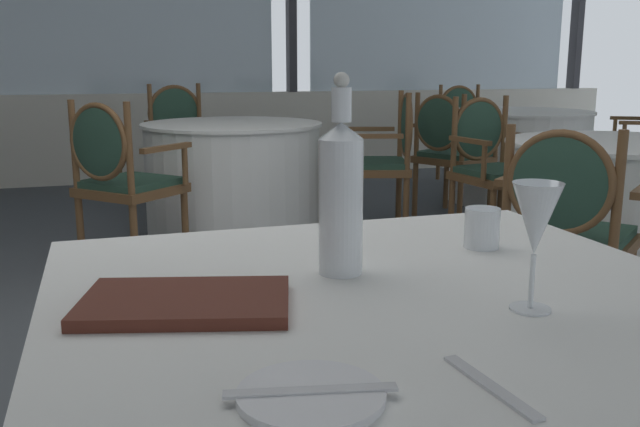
# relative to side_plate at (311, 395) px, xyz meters

# --- Properties ---
(ground_plane) EXTENTS (15.43, 15.43, 0.00)m
(ground_plane) POSITION_rel_side_plate_xyz_m (-0.03, 1.80, -0.75)
(ground_plane) COLOR #4C5156
(window_wall_far) EXTENTS (10.77, 0.14, 2.96)m
(window_wall_far) POSITION_rel_side_plate_xyz_m (-0.03, 6.25, 0.43)
(window_wall_far) COLOR silver
(window_wall_far) RESTS_ON ground_plane
(side_plate) EXTENTS (0.17, 0.17, 0.01)m
(side_plate) POSITION_rel_side_plate_xyz_m (0.00, 0.00, 0.00)
(side_plate) COLOR white
(side_plate) RESTS_ON foreground_table
(butter_knife) EXTENTS (0.20, 0.06, 0.00)m
(butter_knife) POSITION_rel_side_plate_xyz_m (-0.00, 0.00, 0.01)
(butter_knife) COLOR silver
(butter_knife) RESTS_ON foreground_table
(dinner_fork) EXTENTS (0.03, 0.18, 0.00)m
(dinner_fork) POSITION_rel_side_plate_xyz_m (0.21, -0.04, -0.00)
(dinner_fork) COLOR silver
(dinner_fork) RESTS_ON foreground_table
(water_bottle) EXTENTS (0.08, 0.08, 0.36)m
(water_bottle) POSITION_rel_side_plate_xyz_m (0.19, 0.45, 0.14)
(water_bottle) COLOR white
(water_bottle) RESTS_ON foreground_table
(wine_glass) EXTENTS (0.08, 0.08, 0.20)m
(wine_glass) POSITION_rel_side_plate_xyz_m (0.41, 0.18, 0.14)
(wine_glass) COLOR white
(wine_glass) RESTS_ON foreground_table
(water_tumbler) EXTENTS (0.07, 0.07, 0.08)m
(water_tumbler) POSITION_rel_side_plate_xyz_m (0.53, 0.54, 0.04)
(water_tumbler) COLOR white
(water_tumbler) RESTS_ON foreground_table
(menu_book) EXTENTS (0.36, 0.28, 0.02)m
(menu_book) POSITION_rel_side_plate_xyz_m (-0.10, 0.35, 0.01)
(menu_book) COLOR #512319
(menu_book) RESTS_ON foreground_table
(background_table_0) EXTENTS (1.19, 1.19, 0.75)m
(background_table_0) POSITION_rel_side_plate_xyz_m (0.61, 3.84, -0.38)
(background_table_0) COLOR white
(background_table_0) RESTS_ON ground_plane
(dining_chair_0_0) EXTENTS (0.66, 0.66, 0.94)m
(dining_chair_0_0) POSITION_rel_side_plate_xyz_m (-0.14, 3.14, -0.20)
(dining_chair_0_0) COLOR brown
(dining_chair_0_0) RESTS_ON ground_plane
(dining_chair_0_1) EXTENTS (0.57, 0.62, 0.95)m
(dining_chair_0_1) POSITION_rel_side_plate_xyz_m (1.58, 3.54, -0.19)
(dining_chair_0_1) COLOR brown
(dining_chair_0_1) RESTS_ON ground_plane
(dining_chair_0_2) EXTENTS (0.61, 0.55, 0.97)m
(dining_chair_0_2) POSITION_rel_side_plate_xyz_m (0.38, 4.83, -0.18)
(dining_chair_0_2) COLOR brown
(dining_chair_0_2) RESTS_ON ground_plane
(background_table_1) EXTENTS (1.19, 1.19, 0.75)m
(background_table_1) POSITION_rel_side_plate_xyz_m (3.11, 4.32, -0.38)
(background_table_1) COLOR white
(background_table_1) RESTS_ON ground_plane
(dining_chair_1_0) EXTENTS (0.62, 0.65, 0.92)m
(dining_chair_1_0) POSITION_rel_side_plate_xyz_m (2.20, 3.85, -0.21)
(dining_chair_1_0) COLOR brown
(dining_chair_1_0) RESTS_ON ground_plane
(dining_chair_1_2) EXTENTS (0.55, 0.49, 0.93)m
(dining_chair_1_2) POSITION_rel_side_plate_xyz_m (3.15, 5.34, -0.20)
(dining_chair_1_2) COLOR brown
(dining_chair_1_2) RESTS_ON ground_plane
(background_table_3) EXTENTS (1.15, 1.15, 0.75)m
(background_table_3) POSITION_rel_side_plate_xyz_m (2.27, 2.14, -0.38)
(background_table_3) COLOR white
(background_table_3) RESTS_ON ground_plane
(dining_chair_3_1) EXTENTS (0.58, 0.53, 0.93)m
(dining_chair_3_1) POSITION_rel_side_plate_xyz_m (2.12, 3.12, -0.21)
(dining_chair_3_1) COLOR brown
(dining_chair_3_1) RESTS_ON ground_plane
(dining_chair_3_2) EXTENTS (0.65, 0.66, 0.90)m
(dining_chair_3_2) POSITION_rel_side_plate_xyz_m (1.49, 1.52, -0.23)
(dining_chair_3_2) COLOR brown
(dining_chair_3_2) RESTS_ON ground_plane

